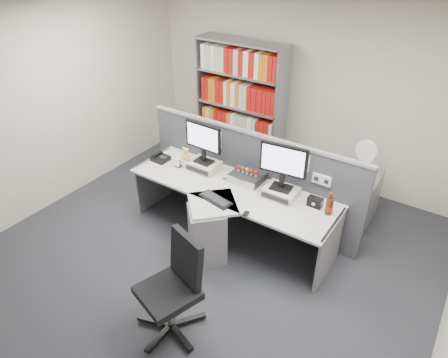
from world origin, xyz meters
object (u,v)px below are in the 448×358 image
Objects in this scene: mouse at (246,213)px; office_chair at (175,285)px; cola_bottle at (329,206)px; speaker at (315,202)px; keyboard at (216,199)px; desk at (221,214)px; desk_phone at (160,158)px; desk_fan at (366,154)px; monitor_right at (283,163)px; desktop_pc at (248,177)px; filing_cabinet at (357,198)px; desk_calendar at (178,163)px; shelving_unit at (240,108)px; monitor_left at (203,140)px.

mouse is 1.11m from office_chair.
speaker is at bearing 164.35° from cola_bottle.
desk is at bearing 89.23° from keyboard.
speaker is at bearing 45.84° from mouse.
desk_phone is 0.21× the size of office_chair.
desk_phone reaches higher than desk.
mouse is 1.76m from desk_fan.
keyboard is 0.42× the size of office_chair.
desk_fan is (1.20, 1.51, 0.28)m from keyboard.
desk_fan is at bearing 58.16° from monitor_right.
office_chair reaches higher than desktop_pc.
keyboard reaches higher than filing_cabinet.
office_chair is at bearing -51.72° from desk_calendar.
shelving_unit reaches higher than monitor_right.
monitor_right reaches higher than speaker.
desk_calendar is (-0.32, -0.14, -0.37)m from monitor_left.
monitor_left is 1.17m from mouse.
desk_calendar is 0.16× the size of filing_cabinet.
filing_cabinet is (1.20, 1.40, -0.11)m from desk.
desktop_pc is at bearing 98.30° from office_chair.
office_chair is (-0.10, -1.09, -0.18)m from mouse.
monitor_left is at bearing -149.59° from desk_fan.
monitor_left is 0.83m from keyboard.
mouse is at bearing -20.35° from desk.
speaker is (0.41, 0.03, -0.38)m from monitor_right.
monitor_left is 0.51m from desk_calendar.
monitor_left reaches higher than filing_cabinet.
monitor_left is 1.96× the size of cola_bottle.
shelving_unit is 2.15m from desk_fan.
desk_fan is at bearing -12.07° from shelving_unit.
monitor_right is at bearing -121.84° from desk_fan.
keyboard is at bearing -22.79° from desk_calendar.
office_chair is (-0.87, -2.65, -0.45)m from desk_fan.
monitor_right reaches higher than desk.
desk_phone is (-1.22, -0.22, -0.02)m from desktop_pc.
monitor_left is at bearing -75.84° from shelving_unit.
speaker is at bearing 3.89° from monitor_right.
desktop_pc is 0.77× the size of desk_fan.
keyboard is 1.62× the size of cola_bottle.
cola_bottle reaches higher than mouse.
desk_calendar is (-0.93, -0.22, -0.00)m from desktop_pc.
speaker is (2.13, 0.17, 0.02)m from desk_phone.
cola_bottle is 1.83m from office_chair.
speaker is at bearing 4.67° from desk_phone.
filing_cabinet is at bearing 30.42° from monitor_left.
cola_bottle is 0.26× the size of office_chair.
office_chair is (-0.65, -1.66, -0.22)m from speaker.
filing_cabinet is (2.10, -0.45, -0.63)m from shelving_unit.
shelving_unit is (-0.37, 1.46, -0.16)m from monitor_left.
mouse reaches higher than keyboard.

